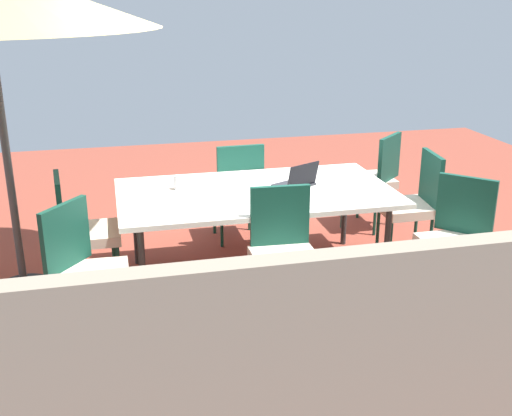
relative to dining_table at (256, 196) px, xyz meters
The scene contains 12 objects.
ground_plane 0.72m from the dining_table, ahead, with size 10.00×10.00×0.02m, color brown.
hedge_row 2.55m from the dining_table, 90.00° to the left, with size 6.30×0.60×1.10m, color #1E4C23.
dining_table is the anchor object (origin of this frame).
chair_south 0.81m from the dining_table, 90.39° to the right, with size 0.46×0.47×0.98m.
chair_northeast 1.56m from the dining_table, 29.42° to the left, with size 0.58×0.58×0.98m.
chair_east 1.41m from the dining_table, ahead, with size 0.48×0.47×0.98m.
chair_southwest 1.64m from the dining_table, 149.87° to the right, with size 0.59×0.59×0.98m.
chair_north 0.78m from the dining_table, 91.78° to the left, with size 0.46×0.47×0.98m.
chair_northwest 1.61m from the dining_table, 148.83° to the left, with size 0.59×0.59×0.98m.
chair_west 1.43m from the dining_table, behind, with size 0.48×0.47×0.98m.
laptop 0.37m from the dining_table, behind, with size 0.40×0.36×0.21m.
cup 0.66m from the dining_table, 16.73° to the right, with size 0.06×0.06×0.12m, color white.
Camera 1 is at (1.13, 4.75, 2.32)m, focal length 43.90 mm.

